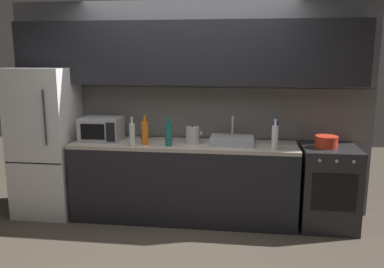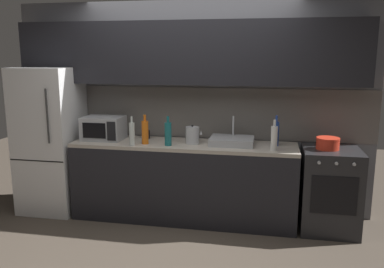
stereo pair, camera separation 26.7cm
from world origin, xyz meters
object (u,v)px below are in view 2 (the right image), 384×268
at_px(wine_bottle_white, 274,138).
at_px(mug_dark, 146,134).
at_px(kettle, 193,135).
at_px(wine_bottle_teal, 168,134).
at_px(refrigerator, 51,140).
at_px(microwave, 104,128).
at_px(wine_bottle_blue, 276,133).
at_px(cooking_pot, 328,143).
at_px(wine_bottle_clear, 132,134).
at_px(wine_bottle_orange, 145,132).
at_px(oven_range, 329,190).

relative_size(wine_bottle_white, mug_dark, 3.36).
bearing_deg(mug_dark, kettle, -16.04).
bearing_deg(wine_bottle_teal, refrigerator, 174.22).
xyz_separation_m(microwave, wine_bottle_teal, (0.82, -0.17, -0.00)).
height_order(refrigerator, wine_bottle_blue, refrigerator).
xyz_separation_m(wine_bottle_blue, cooking_pot, (0.54, -0.06, -0.08)).
xyz_separation_m(wine_bottle_white, wine_bottle_clear, (-1.53, -0.05, -0.00)).
height_order(microwave, mug_dark, microwave).
xyz_separation_m(wine_bottle_teal, wine_bottle_orange, (-0.27, 0.03, 0.00)).
height_order(oven_range, wine_bottle_blue, wine_bottle_blue).
relative_size(oven_range, wine_bottle_blue, 2.68).
height_order(kettle, wine_bottle_blue, wine_bottle_blue).
relative_size(wine_bottle_white, wine_bottle_teal, 1.00).
distance_m(oven_range, wine_bottle_orange, 2.11).
bearing_deg(kettle, microwave, 178.74).
bearing_deg(wine_bottle_blue, cooking_pot, -6.48).
xyz_separation_m(refrigerator, wine_bottle_white, (2.64, -0.17, 0.16)).
bearing_deg(kettle, wine_bottle_white, -10.43).
xyz_separation_m(wine_bottle_teal, cooking_pot, (1.70, 0.15, -0.07)).
relative_size(wine_bottle_blue, wine_bottle_white, 1.03).
relative_size(oven_range, kettle, 4.20).
height_order(wine_bottle_blue, mug_dark, wine_bottle_blue).
relative_size(oven_range, wine_bottle_clear, 2.79).
bearing_deg(refrigerator, cooking_pot, 0.00).
height_order(refrigerator, microwave, refrigerator).
bearing_deg(mug_dark, wine_bottle_blue, -3.96).
height_order(microwave, cooking_pot, microwave).
relative_size(wine_bottle_clear, cooking_pot, 1.33).
height_order(kettle, wine_bottle_clear, wine_bottle_clear).
distance_m(microwave, wine_bottle_orange, 0.57).
bearing_deg(wine_bottle_white, wine_bottle_clear, -177.98).
bearing_deg(wine_bottle_teal, oven_range, 4.93).
bearing_deg(wine_bottle_blue, microwave, -178.77).
height_order(kettle, mug_dark, kettle).
height_order(refrigerator, wine_bottle_clear, refrigerator).
bearing_deg(microwave, kettle, -1.26).
height_order(oven_range, wine_bottle_orange, wine_bottle_orange).
distance_m(microwave, cooking_pot, 2.52).
distance_m(oven_range, kettle, 1.60).
distance_m(microwave, wine_bottle_clear, 0.50).
xyz_separation_m(microwave, cooking_pot, (2.52, -0.02, -0.07)).
height_order(wine_bottle_white, cooking_pot, wine_bottle_white).
relative_size(kettle, cooking_pot, 0.88).
xyz_separation_m(kettle, wine_bottle_blue, (0.92, 0.07, 0.04)).
bearing_deg(wine_bottle_clear, oven_range, 5.94).
relative_size(microwave, mug_dark, 4.77).
bearing_deg(cooking_pot, wine_bottle_clear, -173.88).
distance_m(wine_bottle_teal, mug_dark, 0.48).
xyz_separation_m(wine_bottle_blue, wine_bottle_clear, (-1.55, -0.28, -0.01)).
bearing_deg(microwave, wine_bottle_blue, 1.23).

